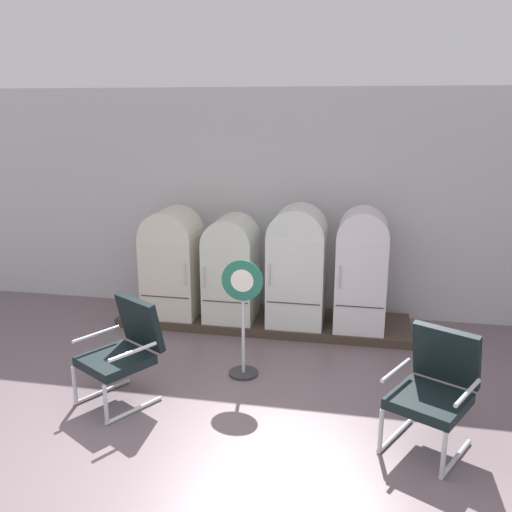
# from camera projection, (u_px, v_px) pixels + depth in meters

# --- Properties ---
(ground) EXTENTS (12.00, 10.00, 0.05)m
(ground) POSITION_uv_depth(u_px,v_px,m) (197.00, 463.00, 4.57)
(ground) COLOR slate
(back_wall) EXTENTS (11.76, 0.12, 3.07)m
(back_wall) POSITION_uv_depth(u_px,v_px,m) (272.00, 202.00, 7.63)
(back_wall) COLOR silver
(back_wall) RESTS_ON ground
(display_plinth) EXTENTS (3.82, 0.95, 0.11)m
(display_plinth) POSITION_uv_depth(u_px,v_px,m) (263.00, 320.00, 7.42)
(display_plinth) COLOR #42342A
(display_plinth) RESTS_ON ground
(refrigerator_0) EXTENTS (0.70, 0.70, 1.43)m
(refrigerator_0) POSITION_uv_depth(u_px,v_px,m) (172.00, 260.00, 7.34)
(refrigerator_0) COLOR silver
(refrigerator_0) RESTS_ON display_plinth
(refrigerator_1) EXTENTS (0.64, 0.72, 1.36)m
(refrigerator_1) POSITION_uv_depth(u_px,v_px,m) (231.00, 265.00, 7.21)
(refrigerator_1) COLOR silver
(refrigerator_1) RESTS_ON display_plinth
(refrigerator_2) EXTENTS (0.71, 0.68, 1.52)m
(refrigerator_2) POSITION_uv_depth(u_px,v_px,m) (297.00, 263.00, 7.01)
(refrigerator_2) COLOR white
(refrigerator_2) RESTS_ON display_plinth
(refrigerator_3) EXTENTS (0.62, 0.67, 1.51)m
(refrigerator_3) POSITION_uv_depth(u_px,v_px,m) (362.00, 266.00, 6.85)
(refrigerator_3) COLOR white
(refrigerator_3) RESTS_ON display_plinth
(armchair_left) EXTENTS (0.86, 0.91, 1.02)m
(armchair_left) POSITION_uv_depth(u_px,v_px,m) (124.00, 348.00, 5.40)
(armchair_left) COLOR silver
(armchair_left) RESTS_ON ground
(armchair_right) EXTENTS (0.85, 0.90, 1.02)m
(armchair_right) POSITION_uv_depth(u_px,v_px,m) (435.00, 385.00, 4.67)
(armchair_right) COLOR silver
(armchair_right) RESTS_ON ground
(sign_stand) EXTENTS (0.44, 0.32, 1.30)m
(sign_stand) POSITION_uv_depth(u_px,v_px,m) (243.00, 322.00, 5.87)
(sign_stand) COLOR #2D2D30
(sign_stand) RESTS_ON ground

